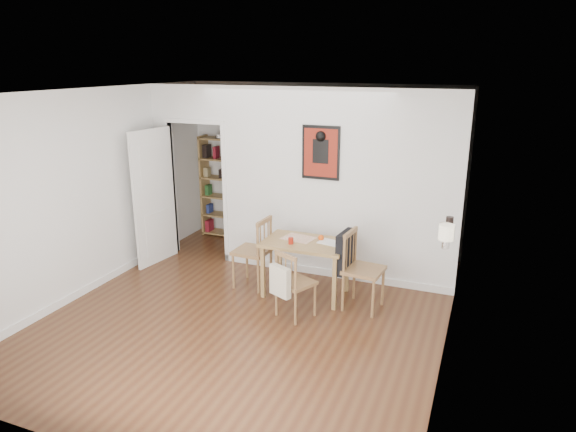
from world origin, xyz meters
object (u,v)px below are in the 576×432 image
at_px(red_glass, 291,241).
at_px(mantel_lamp, 446,234).
at_px(chair_left, 252,252).
at_px(ceramic_jar_a, 444,228).
at_px(bookshelf, 222,188).
at_px(orange_fruit, 321,238).
at_px(ceramic_jar_b, 450,221).
at_px(notebook, 330,242).
at_px(dining_table, 306,248).
at_px(chair_front, 295,283).
at_px(chair_right, 362,269).
at_px(fireplace, 442,283).

bearing_deg(red_glass, mantel_lamp, -19.69).
distance_m(chair_left, ceramic_jar_a, 2.56).
height_order(chair_left, bookshelf, bookshelf).
distance_m(orange_fruit, ceramic_jar_a, 1.64).
relative_size(red_glass, orange_fruit, 1.12).
relative_size(chair_left, ceramic_jar_b, 9.26).
xyz_separation_m(bookshelf, red_glass, (1.99, -1.87, -0.08)).
bearing_deg(ceramic_jar_a, notebook, 163.51).
bearing_deg(red_glass, dining_table, 44.68).
bearing_deg(bookshelf, notebook, -34.27).
bearing_deg(ceramic_jar_a, chair_front, -170.24).
height_order(red_glass, mantel_lamp, mantel_lamp).
relative_size(chair_left, bookshelf, 0.56).
bearing_deg(red_glass, ceramic_jar_a, -6.08).
xyz_separation_m(chair_left, chair_right, (1.52, -0.10, 0.02)).
distance_m(fireplace, ceramic_jar_a, 0.60).
bearing_deg(mantel_lamp, ceramic_jar_a, 97.19).
bearing_deg(dining_table, orange_fruit, 33.55).
distance_m(chair_front, ceramic_jar_a, 1.80).
relative_size(orange_fruit, ceramic_jar_a, 0.70).
distance_m(chair_right, mantel_lamp, 1.45).
relative_size(chair_right, notebook, 3.57).
bearing_deg(red_glass, ceramic_jar_b, 2.37).
bearing_deg(chair_front, notebook, 72.87).
xyz_separation_m(chair_front, fireplace, (1.63, 0.19, 0.19)).
distance_m(fireplace, ceramic_jar_b, 0.69).
xyz_separation_m(bookshelf, notebook, (2.44, -1.66, -0.12)).
relative_size(chair_right, bookshelf, 0.57).
xyz_separation_m(dining_table, bookshelf, (-2.14, 1.73, 0.21)).
bearing_deg(mantel_lamp, fireplace, 92.77).
relative_size(chair_front, ceramic_jar_a, 7.89).
relative_size(chair_right, chair_front, 1.17).
bearing_deg(chair_front, mantel_lamp, -7.14).
xyz_separation_m(chair_left, red_glass, (0.61, -0.14, 0.28)).
xyz_separation_m(fireplace, notebook, (-1.42, 0.49, 0.12)).
xyz_separation_m(chair_left, ceramic_jar_b, (2.47, -0.06, 0.73)).
relative_size(chair_right, ceramic_jar_a, 9.26).
distance_m(dining_table, notebook, 0.32).
relative_size(red_glass, notebook, 0.30).
bearing_deg(ceramic_jar_b, chair_front, -161.46).
bearing_deg(dining_table, red_glass, -135.32).
bearing_deg(ceramic_jar_b, chair_left, 178.53).
relative_size(chair_right, mantel_lamp, 4.09).
relative_size(chair_front, bookshelf, 0.48).
distance_m(chair_left, notebook, 1.09).
bearing_deg(dining_table, notebook, 13.20).
height_order(dining_table, mantel_lamp, mantel_lamp).
relative_size(dining_table, mantel_lamp, 4.45).
xyz_separation_m(dining_table, ceramic_jar_a, (1.68, -0.34, 0.57)).
xyz_separation_m(bookshelf, ceramic_jar_b, (3.85, -1.80, 0.36)).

